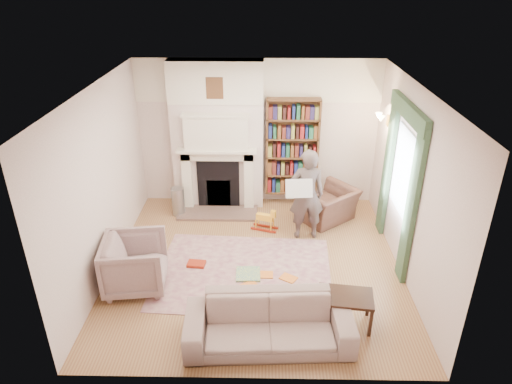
{
  "coord_description": "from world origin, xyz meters",
  "views": [
    {
      "loc": [
        0.12,
        -5.99,
        4.24
      ],
      "look_at": [
        0.0,
        0.25,
        1.15
      ],
      "focal_mm": 32.0,
      "sensor_mm": 36.0,
      "label": 1
    }
  ],
  "objects_px": {
    "bookcase": "(292,147)",
    "paraffin_heater": "(178,201)",
    "armchair_reading": "(327,205)",
    "coffee_table": "(344,309)",
    "man_reading": "(307,195)",
    "sofa": "(269,323)",
    "rocking_horse": "(265,219)",
    "armchair_left": "(135,264)"
  },
  "relations": [
    {
      "from": "armchair_reading",
      "to": "coffee_table",
      "type": "distance_m",
      "value": 2.76
    },
    {
      "from": "armchair_left",
      "to": "sofa",
      "type": "distance_m",
      "value": 2.21
    },
    {
      "from": "bookcase",
      "to": "coffee_table",
      "type": "xyz_separation_m",
      "value": [
        0.54,
        -3.43,
        -0.95
      ]
    },
    {
      "from": "bookcase",
      "to": "coffee_table",
      "type": "distance_m",
      "value": 3.6
    },
    {
      "from": "armchair_reading",
      "to": "bookcase",
      "type": "bearing_deg",
      "value": -85.0
    },
    {
      "from": "coffee_table",
      "to": "paraffin_heater",
      "type": "bearing_deg",
      "value": 140.08
    },
    {
      "from": "armchair_left",
      "to": "sofa",
      "type": "xyz_separation_m",
      "value": [
        1.92,
        -1.08,
        -0.1
      ]
    },
    {
      "from": "bookcase",
      "to": "man_reading",
      "type": "xyz_separation_m",
      "value": [
        0.19,
        -1.27,
        -0.37
      ]
    },
    {
      "from": "man_reading",
      "to": "paraffin_heater",
      "type": "distance_m",
      "value": 2.51
    },
    {
      "from": "armchair_left",
      "to": "sofa",
      "type": "height_order",
      "value": "armchair_left"
    },
    {
      "from": "armchair_reading",
      "to": "armchair_left",
      "type": "xyz_separation_m",
      "value": [
        -3.02,
        -2.04,
        0.09
      ]
    },
    {
      "from": "coffee_table",
      "to": "rocking_horse",
      "type": "distance_m",
      "value": 2.59
    },
    {
      "from": "bookcase",
      "to": "sofa",
      "type": "bearing_deg",
      "value": -96.83
    },
    {
      "from": "paraffin_heater",
      "to": "coffee_table",
      "type": "bearing_deg",
      "value": -47.33
    },
    {
      "from": "sofa",
      "to": "coffee_table",
      "type": "relative_size",
      "value": 2.95
    },
    {
      "from": "man_reading",
      "to": "coffee_table",
      "type": "xyz_separation_m",
      "value": [
        0.35,
        -2.16,
        -0.58
      ]
    },
    {
      "from": "sofa",
      "to": "rocking_horse",
      "type": "distance_m",
      "value": 2.73
    },
    {
      "from": "rocking_horse",
      "to": "man_reading",
      "type": "bearing_deg",
      "value": 1.62
    },
    {
      "from": "bookcase",
      "to": "paraffin_heater",
      "type": "height_order",
      "value": "bookcase"
    },
    {
      "from": "sofa",
      "to": "man_reading",
      "type": "xyz_separation_m",
      "value": [
        0.64,
        2.52,
        0.51
      ]
    },
    {
      "from": "armchair_reading",
      "to": "sofa",
      "type": "distance_m",
      "value": 3.31
    },
    {
      "from": "armchair_reading",
      "to": "coffee_table",
      "type": "xyz_separation_m",
      "value": [
        -0.1,
        -2.76,
        -0.08
      ]
    },
    {
      "from": "sofa",
      "to": "man_reading",
      "type": "distance_m",
      "value": 2.65
    },
    {
      "from": "armchair_reading",
      "to": "rocking_horse",
      "type": "bearing_deg",
      "value": -19.79
    },
    {
      "from": "rocking_horse",
      "to": "coffee_table",
      "type": "bearing_deg",
      "value": -47.88
    },
    {
      "from": "paraffin_heater",
      "to": "man_reading",
      "type": "bearing_deg",
      "value": -17.72
    },
    {
      "from": "man_reading",
      "to": "rocking_horse",
      "type": "height_order",
      "value": "man_reading"
    },
    {
      "from": "man_reading",
      "to": "armchair_reading",
      "type": "bearing_deg",
      "value": -131.65
    },
    {
      "from": "armchair_reading",
      "to": "armchair_left",
      "type": "distance_m",
      "value": 3.64
    },
    {
      "from": "armchair_left",
      "to": "paraffin_heater",
      "type": "bearing_deg",
      "value": -13.28
    },
    {
      "from": "armchair_reading",
      "to": "armchair_left",
      "type": "bearing_deg",
      "value": -4.44
    },
    {
      "from": "armchair_left",
      "to": "rocking_horse",
      "type": "xyz_separation_m",
      "value": [
        1.87,
        1.65,
        -0.19
      ]
    },
    {
      "from": "paraffin_heater",
      "to": "bookcase",
      "type": "bearing_deg",
      "value": 13.86
    },
    {
      "from": "coffee_table",
      "to": "paraffin_heater",
      "type": "height_order",
      "value": "paraffin_heater"
    },
    {
      "from": "sofa",
      "to": "coffee_table",
      "type": "xyz_separation_m",
      "value": [
        0.99,
        0.36,
        -0.08
      ]
    },
    {
      "from": "armchair_reading",
      "to": "sofa",
      "type": "xyz_separation_m",
      "value": [
        -1.09,
        -3.12,
        -0.01
      ]
    },
    {
      "from": "man_reading",
      "to": "coffee_table",
      "type": "relative_size",
      "value": 2.31
    },
    {
      "from": "armchair_left",
      "to": "coffee_table",
      "type": "relative_size",
      "value": 1.26
    },
    {
      "from": "coffee_table",
      "to": "rocking_horse",
      "type": "height_order",
      "value": "coffee_table"
    },
    {
      "from": "sofa",
      "to": "coffee_table",
      "type": "bearing_deg",
      "value": 17.03
    },
    {
      "from": "sofa",
      "to": "paraffin_heater",
      "type": "xyz_separation_m",
      "value": [
        -1.69,
        3.27,
        -0.03
      ]
    },
    {
      "from": "man_reading",
      "to": "paraffin_heater",
      "type": "xyz_separation_m",
      "value": [
        -2.33,
        0.74,
        -0.53
      ]
    }
  ]
}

